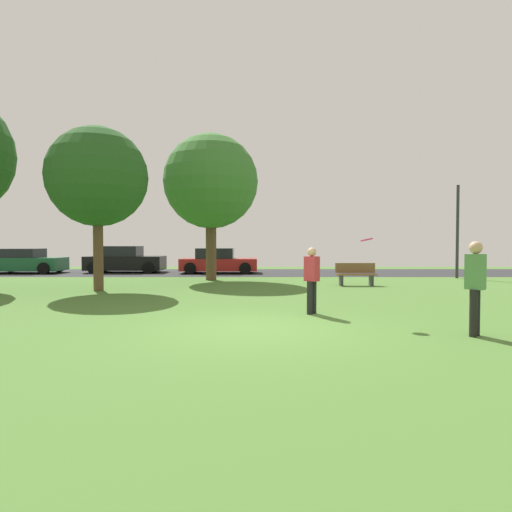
{
  "coord_description": "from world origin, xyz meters",
  "views": [
    {
      "loc": [
        0.02,
        -8.6,
        1.72
      ],
      "look_at": [
        0.0,
        2.41,
        1.38
      ],
      "focal_mm": 30.17,
      "sensor_mm": 36.0,
      "label": 1
    }
  ],
  "objects": [
    {
      "name": "park_bench",
      "position": [
        4.02,
        8.57,
        0.46
      ],
      "size": [
        1.6,
        0.45,
        0.9
      ],
      "rotation": [
        0.0,
        0.0,
        3.14
      ],
      "color": "brown",
      "rests_on": "ground_plane"
    },
    {
      "name": "person_catcher",
      "position": [
        4.05,
        -0.73,
        0.97
      ],
      "size": [
        0.38,
        0.38,
        1.75
      ],
      "rotation": [
        0.0,
        0.0,
        2.4
      ],
      "color": "black",
      "rests_on": "ground_plane"
    },
    {
      "name": "oak_tree_right",
      "position": [
        -5.63,
        6.76,
        4.05
      ],
      "size": [
        3.54,
        3.54,
        5.83
      ],
      "color": "brown",
      "rests_on": "ground_plane"
    },
    {
      "name": "street_lamp_post",
      "position": [
        9.77,
        12.2,
        2.25
      ],
      "size": [
        0.14,
        0.14,
        4.5
      ],
      "primitive_type": "cylinder",
      "color": "#2D2D33",
      "rests_on": "ground_plane"
    },
    {
      "name": "road_strip",
      "position": [
        0.0,
        16.0,
        0.0
      ],
      "size": [
        44.0,
        6.4,
        0.01
      ],
      "primitive_type": "cube",
      "color": "#28282B",
      "rests_on": "ground_plane"
    },
    {
      "name": "parked_car_black",
      "position": [
        -7.55,
        16.15,
        0.69
      ],
      "size": [
        4.33,
        2.11,
        1.52
      ],
      "color": "black",
      "rests_on": "ground_plane"
    },
    {
      "name": "oak_tree_center",
      "position": [
        -2.05,
        11.13,
        4.49
      ],
      "size": [
        4.3,
        4.3,
        6.67
      ],
      "color": "brown",
      "rests_on": "ground_plane"
    },
    {
      "name": "parked_car_red",
      "position": [
        -2.12,
        15.67,
        0.64
      ],
      "size": [
        4.28,
        2.08,
        1.4
      ],
      "color": "#B21E1E",
      "rests_on": "ground_plane"
    },
    {
      "name": "ground_plane",
      "position": [
        0.0,
        0.0,
        0.0
      ],
      "size": [
        44.0,
        44.0,
        0.0
      ],
      "primitive_type": "plane",
      "color": "#47702D"
    },
    {
      "name": "person_thrower",
      "position": [
        1.36,
        1.73,
        0.88
      ],
      "size": [
        0.38,
        0.38,
        1.61
      ],
      "rotation": [
        0.0,
        0.0,
        -0.74
      ],
      "color": "black",
      "rests_on": "ground_plane"
    },
    {
      "name": "frisbee_disc",
      "position": [
        2.43,
        0.75,
        1.79
      ],
      "size": [
        0.35,
        0.35,
        0.08
      ],
      "color": "#EA2D6B"
    },
    {
      "name": "parked_car_green",
      "position": [
        -12.98,
        15.62,
        0.64
      ],
      "size": [
        4.03,
        2.05,
        1.38
      ],
      "color": "#195633",
      "rests_on": "ground_plane"
    }
  ]
}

